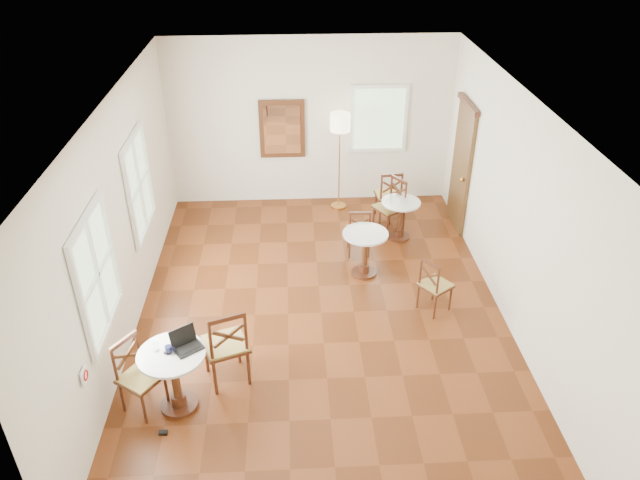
# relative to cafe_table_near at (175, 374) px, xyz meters

# --- Properties ---
(ground) EXTENTS (7.00, 7.00, 0.00)m
(ground) POSITION_rel_cafe_table_near_xyz_m (1.71, 1.63, -0.49)
(ground) COLOR #5F2A10
(ground) RESTS_ON ground
(room_shell) EXTENTS (5.02, 7.02, 3.01)m
(room_shell) POSITION_rel_cafe_table_near_xyz_m (1.65, 1.91, 1.40)
(room_shell) COLOR silver
(room_shell) RESTS_ON ground
(cafe_table_near) EXTENTS (0.75, 0.75, 0.79)m
(cafe_table_near) POSITION_rel_cafe_table_near_xyz_m (0.00, 0.00, 0.00)
(cafe_table_near) COLOR #482212
(cafe_table_near) RESTS_ON ground
(cafe_table_mid) EXTENTS (0.68, 0.68, 0.71)m
(cafe_table_mid) POSITION_rel_cafe_table_near_xyz_m (2.42, 2.57, -0.05)
(cafe_table_mid) COLOR #482212
(cafe_table_mid) RESTS_ON ground
(cafe_table_back) EXTENTS (0.64, 0.64, 0.68)m
(cafe_table_back) POSITION_rel_cafe_table_near_xyz_m (3.12, 3.62, -0.07)
(cafe_table_back) COLOR #482212
(cafe_table_back) RESTS_ON ground
(chair_near_a) EXTENTS (0.63, 0.63, 1.07)m
(chair_near_a) POSITION_rel_cafe_table_near_xyz_m (0.54, 0.40, 0.05)
(chair_near_a) COLOR #482212
(chair_near_a) RESTS_ON ground
(chair_near_b) EXTENTS (0.59, 0.59, 0.92)m
(chair_near_b) POSITION_rel_cafe_table_near_xyz_m (-0.39, 0.02, -0.03)
(chair_near_b) COLOR #482212
(chair_near_b) RESTS_ON ground
(chair_mid_a) EXTENTS (0.38, 0.38, 0.82)m
(chair_mid_a) POSITION_rel_cafe_table_near_xyz_m (2.39, 3.16, -0.08)
(chair_mid_a) COLOR #482212
(chair_mid_a) RESTS_ON ground
(chair_mid_b) EXTENTS (0.54, 0.54, 0.83)m
(chair_mid_b) POSITION_rel_cafe_table_near_xyz_m (3.26, 1.63, -0.07)
(chair_mid_b) COLOR #482212
(chair_mid_b) RESTS_ON ground
(chair_back_a) EXTENTS (0.47, 0.47, 0.94)m
(chair_back_a) POSITION_rel_cafe_table_near_xyz_m (3.03, 4.28, -0.02)
(chair_back_a) COLOR #482212
(chair_back_a) RESTS_ON ground
(chair_back_b) EXTENTS (0.60, 0.60, 0.95)m
(chair_back_b) POSITION_rel_cafe_table_near_xyz_m (2.99, 3.83, -0.01)
(chair_back_b) COLOR #482212
(chair_back_b) RESTS_ON ground
(floor_lamp) EXTENTS (0.34, 0.34, 1.77)m
(floor_lamp) POSITION_rel_cafe_table_near_xyz_m (2.21, 4.78, 1.01)
(floor_lamp) COLOR #BF8C3F
(floor_lamp) RESTS_ON ground
(laptop) EXTENTS (0.39, 0.37, 0.21)m
(laptop) POSITION_rel_cafe_table_near_xyz_m (0.15, 0.10, 0.35)
(laptop) COLOR black
(laptop) RESTS_ON cafe_table_near
(mouse) EXTENTS (0.10, 0.08, 0.03)m
(mouse) POSITION_rel_cafe_table_near_xyz_m (-0.04, -0.01, 0.32)
(mouse) COLOR black
(mouse) RESTS_ON cafe_table_near
(navy_mug) EXTENTS (0.11, 0.07, 0.09)m
(navy_mug) POSITION_rel_cafe_table_near_xyz_m (-0.02, 0.01, 0.34)
(navy_mug) COLOR #101236
(navy_mug) RESTS_ON cafe_table_near
(water_glass) EXTENTS (0.07, 0.07, 0.11)m
(water_glass) POSITION_rel_cafe_table_near_xyz_m (-0.16, 0.05, 0.35)
(water_glass) COLOR white
(water_glass) RESTS_ON cafe_table_near
(power_adapter) EXTENTS (0.09, 0.05, 0.04)m
(power_adapter) POSITION_rel_cafe_table_near_xyz_m (-0.12, -0.41, -0.47)
(power_adapter) COLOR black
(power_adapter) RESTS_ON ground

